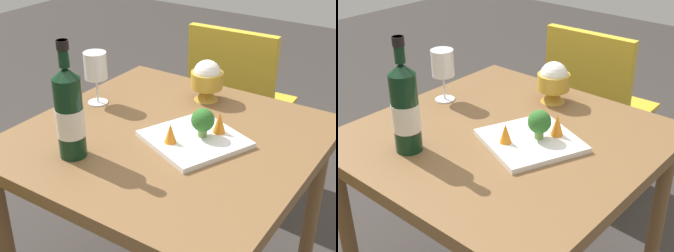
{
  "view_description": "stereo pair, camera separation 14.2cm",
  "coord_description": "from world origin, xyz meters",
  "views": [
    {
      "loc": [
        -1.04,
        -0.7,
        1.42
      ],
      "look_at": [
        0.0,
        0.0,
        0.76
      ],
      "focal_mm": 51.52,
      "sensor_mm": 36.0,
      "label": 1
    },
    {
      "loc": [
        -0.96,
        -0.82,
        1.42
      ],
      "look_at": [
        0.0,
        0.0,
        0.76
      ],
      "focal_mm": 51.52,
      "sensor_mm": 36.0,
      "label": 2
    }
  ],
  "objects": [
    {
      "name": "wine_glass",
      "position": [
        0.06,
        0.32,
        0.86
      ],
      "size": [
        0.08,
        0.08,
        0.18
      ],
      "color": "white",
      "rests_on": "dining_table"
    },
    {
      "name": "broccoli_floret",
      "position": [
        0.03,
        -0.1,
        0.8
      ],
      "size": [
        0.07,
        0.07,
        0.09
      ],
      "color": "#729E4C",
      "rests_on": "serving_plate"
    },
    {
      "name": "wine_bottle",
      "position": [
        -0.24,
        0.15,
        0.86
      ],
      "size": [
        0.08,
        0.08,
        0.33
      ],
      "color": "black",
      "rests_on": "dining_table"
    },
    {
      "name": "carrot_garnish_left",
      "position": [
        -0.06,
        -0.05,
        0.78
      ],
      "size": [
        0.04,
        0.04,
        0.06
      ],
      "color": "orange",
      "rests_on": "serving_plate"
    },
    {
      "name": "rice_bowl",
      "position": [
        0.29,
        0.03,
        0.81
      ],
      "size": [
        0.11,
        0.11,
        0.14
      ],
      "color": "gold",
      "rests_on": "dining_table"
    },
    {
      "name": "chair_near_window",
      "position": [
        0.8,
        0.16,
        0.53
      ],
      "size": [
        0.42,
        0.42,
        0.85
      ],
      "rotation": [
        0.0,
        0.0,
        -1.53
      ],
      "color": "gold",
      "rests_on": "ground_plane"
    },
    {
      "name": "serving_plate",
      "position": [
        0.01,
        -0.09,
        0.74
      ],
      "size": [
        0.33,
        0.33,
        0.02
      ],
      "rotation": [
        0.0,
        0.0,
        -0.4
      ],
      "color": "white",
      "rests_on": "dining_table"
    },
    {
      "name": "carrot_garnish_right",
      "position": [
        0.07,
        -0.13,
        0.78
      ],
      "size": [
        0.04,
        0.04,
        0.06
      ],
      "color": "orange",
      "rests_on": "serving_plate"
    },
    {
      "name": "dining_table",
      "position": [
        0.0,
        0.0,
        0.64
      ],
      "size": [
        0.85,
        0.85,
        0.73
      ],
      "color": "brown",
      "rests_on": "ground_plane"
    }
  ]
}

